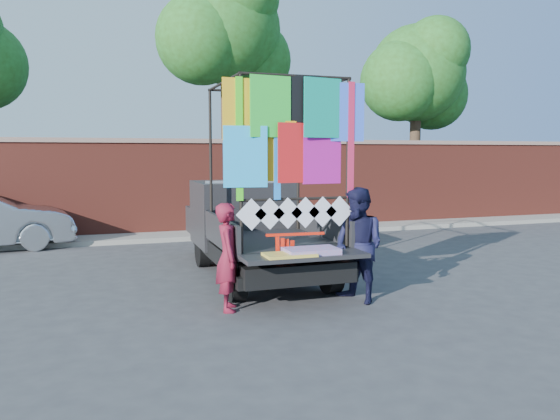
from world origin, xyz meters
name	(u,v)px	position (x,y,z in m)	size (l,w,h in m)	color
ground	(286,295)	(0.00, 0.00, 0.00)	(90.00, 90.00, 0.00)	#38383A
brick_wall	(202,186)	(0.00, 7.00, 1.33)	(30.00, 0.45, 2.61)	maroon
curb	(208,234)	(0.00, 6.30, 0.06)	(30.00, 1.20, 0.12)	gray
tree_mid	(228,34)	(1.02, 8.12, 5.70)	(4.20, 3.30, 7.73)	#38281C
tree_right	(418,77)	(7.52, 8.12, 4.75)	(4.20, 3.30, 6.62)	#38281C
pickup_truck	(249,226)	(-0.06, 1.96, 0.84)	(2.10, 5.28, 3.33)	black
woman	(228,257)	(-1.05, -0.53, 0.77)	(0.56, 0.37, 1.53)	maroon
man	(359,245)	(0.89, -0.74, 0.86)	(0.84, 0.65, 1.72)	#141533
streamer_bundle	(289,247)	(-0.17, -0.65, 0.88)	(0.87, 0.11, 0.61)	red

